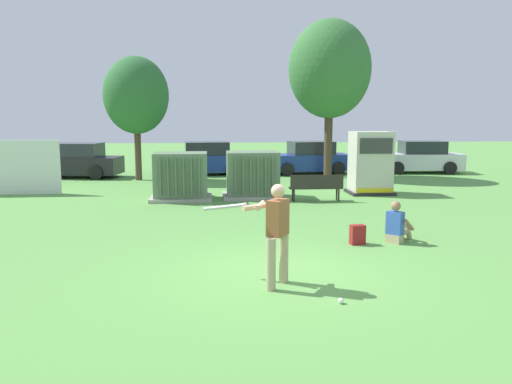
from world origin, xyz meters
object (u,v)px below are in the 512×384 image
Objects in this scene: transformer_mid_west at (252,175)px; batter at (275,229)px; generator_enclosure at (370,163)px; seated_spectator at (397,226)px; parked_car_right_of_center at (309,159)px; parked_car_rightmost at (420,158)px; transformer_west at (181,177)px; backpack at (357,235)px; parked_car_leftmost at (76,162)px; park_bench at (316,186)px; sports_ball at (341,301)px; parked_car_left_of_center at (205,159)px.

transformer_mid_west is 9.64m from batter.
generator_enclosure is 2.39× the size of seated_spectator.
parked_car_right_of_center and parked_car_rightmost have the same top height.
transformer_west and parked_car_rightmost have the same top height.
batter reaches higher than backpack.
parked_car_leftmost reaches higher than seated_spectator.
transformer_mid_west is at bearing -40.93° from parked_car_leftmost.
seated_spectator reaches higher than park_bench.
parked_car_leftmost is at bearing -176.66° from parked_car_right_of_center.
sports_ball is at bearing -64.55° from parked_car_leftmost.
transformer_mid_west is 7.40m from seated_spectator.
parked_car_leftmost reaches higher than sports_ball.
parked_car_leftmost is (-12.20, 6.26, -0.38)m from generator_enclosure.
batter is at bearing -102.97° from parked_car_right_of_center.
backpack is at bearing -109.63° from generator_enclosure.
transformer_west is at bearing 169.70° from park_bench.
parked_car_left_of_center is at bearing 94.36° from batter.
park_bench is 20.00× the size of sports_ball.
parked_car_rightmost is (4.78, 6.82, -0.38)m from generator_enclosure.
parked_car_right_of_center is at bearing 52.05° from transformer_west.
transformer_mid_west is 0.48× the size of parked_car_leftmost.
parked_car_right_of_center reaches higher than park_bench.
parked_car_rightmost is (11.70, 7.57, -0.04)m from transformer_west.
parked_car_leftmost and parked_car_right_of_center have the same top height.
transformer_west is 4.77× the size of backpack.
sports_ball is 18.11m from parked_car_left_of_center.
parked_car_rightmost is (16.98, 0.57, 0.00)m from parked_car_leftmost.
generator_enclosure is 0.53× the size of parked_car_left_of_center.
transformer_west is 7.69m from parked_car_left_of_center.
park_bench is 12.58m from parked_car_leftmost.
park_bench is 8.60m from parked_car_right_of_center.
transformer_west is at bearing -174.06° from transformer_mid_west.
backpack is 14.80m from parked_car_left_of_center.
batter is 19.49m from parked_car_rightmost.
batter is 0.40× the size of parked_car_leftmost.
parked_car_left_of_center is at bearing 6.18° from parked_car_leftmost.
parked_car_rightmost is at bearing -0.89° from parked_car_right_of_center.
parked_car_right_of_center is (5.22, 0.00, 0.00)m from parked_car_left_of_center.
generator_enclosure is 7.97m from backpack.
parked_car_right_of_center is at bearing 83.23° from backpack.
parked_car_leftmost reaches higher than park_bench.
backpack is at bearing -75.75° from transformer_mid_west.
transformer_west is 2.18× the size of seated_spectator.
transformer_west is at bearing -95.61° from parked_car_left_of_center.
generator_enclosure is at bearing -125.00° from parked_car_rightmost.
sports_ball is 19.18m from parked_car_leftmost.
sports_ball is at bearing -99.52° from parked_car_right_of_center.
parked_car_left_of_center is at bearing 97.01° from sports_ball.
parked_car_rightmost is at bearing 49.64° from park_bench.
seated_spectator is at bearing -68.33° from transformer_mid_west.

